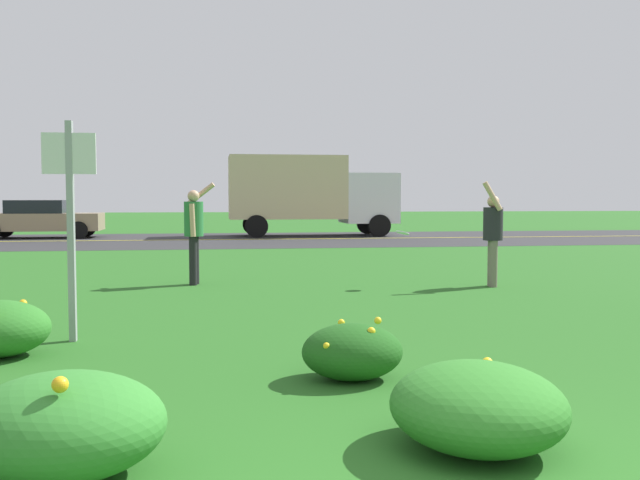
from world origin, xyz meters
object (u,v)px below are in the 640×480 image
frisbee_white (403,233)px  car_tan_center_left (40,219)px  person_thrower_green_shirt (194,228)px  person_catcher_dark_shirt (493,232)px  sign_post_near_path (70,208)px  box_truck_white (309,191)px

frisbee_white → car_tan_center_left: car_tan_center_left is taller
frisbee_white → person_thrower_green_shirt: bearing=165.6°
person_catcher_dark_shirt → sign_post_near_path: bearing=-148.7°
box_truck_white → sign_post_near_path: bearing=-104.7°
sign_post_near_path → person_thrower_green_shirt: 5.08m
sign_post_near_path → person_catcher_dark_shirt: 7.48m
sign_post_near_path → car_tan_center_left: size_ratio=0.53×
frisbee_white → box_truck_white: size_ratio=0.04×
person_thrower_green_shirt → car_tan_center_left: person_thrower_green_shirt is taller
person_catcher_dark_shirt → car_tan_center_left: size_ratio=0.41×
box_truck_white → person_thrower_green_shirt: bearing=-105.0°
car_tan_center_left → box_truck_white: 10.44m
sign_post_near_path → person_thrower_green_shirt: sign_post_near_path is taller
person_thrower_green_shirt → frisbee_white: bearing=-14.4°
sign_post_near_path → car_tan_center_left: bearing=103.6°
person_catcher_dark_shirt → frisbee_white: size_ratio=7.78×
car_tan_center_left → box_truck_white: bearing=-0.0°
person_catcher_dark_shirt → frisbee_white: 1.60m
sign_post_near_path → frisbee_white: size_ratio=10.08×
person_thrower_green_shirt → car_tan_center_left: size_ratio=0.41×
person_thrower_green_shirt → car_tan_center_left: (-6.18, 15.68, -0.28)m
frisbee_white → box_truck_white: bearing=87.9°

